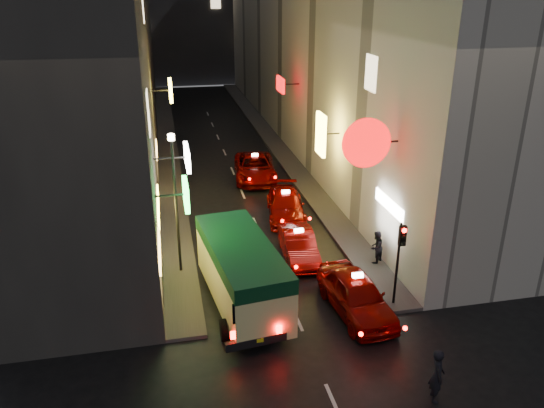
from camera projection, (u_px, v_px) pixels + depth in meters
building_left at (106, 28)px, 38.51m from camera, size 7.54×52.00×18.00m
building_right at (317, 25)px, 41.55m from camera, size 8.42×52.00×18.00m
sidewalk_left at (167, 144)px, 42.64m from camera, size 1.50×52.00×0.15m
sidewalk_right at (271, 138)px, 44.26m from camera, size 1.50×52.00×0.15m
minibus at (241, 267)px, 20.63m from camera, size 3.02×6.67×2.77m
taxi_near at (357, 292)px, 20.51m from camera, size 2.83×5.92×1.99m
taxi_second at (299, 243)px, 24.70m from camera, size 2.33×5.02×1.73m
taxi_third at (286, 203)px, 29.12m from camera, size 2.83×5.38×1.80m
taxi_far at (255, 166)px, 34.90m from camera, size 2.95×5.93×1.99m
pedestrian_crossing at (438, 372)px, 16.10m from camera, size 0.60×0.77×2.06m
pedestrian_sidewalk at (376, 245)px, 23.99m from camera, size 0.77×0.72×1.74m
traffic_light at (401, 247)px, 20.13m from camera, size 0.26×0.43×3.50m
lamp_post at (175, 196)px, 22.26m from camera, size 0.28×0.28×6.22m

